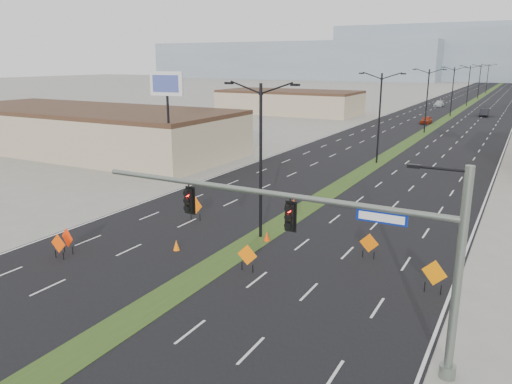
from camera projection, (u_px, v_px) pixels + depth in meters
The scene contains 29 objects.
ground at pixel (137, 316), 22.90m from camera, with size 600.00×600.00×0.00m, color gray.
road_surface at pixel (453, 114), 107.69m from camera, with size 25.00×400.00×0.02m, color black.
median_strip at pixel (453, 114), 107.69m from camera, with size 2.00×400.00×0.04m, color #293F16.
building_sw_near at pixel (87, 131), 63.94m from camera, with size 40.00×16.00×5.00m, color tan.
building_sw_far at pixel (289, 103), 109.25m from camera, with size 30.00×14.00×4.50m, color tan.
mesa_west at pixel (294, 61), 313.20m from camera, with size 180.00×50.00×22.00m, color gray.
mesa_backdrop at pixel (456, 52), 304.05m from camera, with size 140.00×50.00×32.00m, color gray.
signal_mast at pixel (333, 235), 19.39m from camera, with size 16.30×0.60×8.00m.
streetlight_0 at pixel (261, 157), 31.69m from camera, with size 5.15×0.24×10.02m.
streetlight_1 at pixel (379, 115), 55.43m from camera, with size 5.15×0.24×10.02m.
streetlight_2 at pixel (427, 99), 79.17m from camera, with size 5.15×0.24×10.02m.
streetlight_3 at pixel (453, 90), 102.91m from camera, with size 5.15×0.24×10.02m.
streetlight_4 at pixel (469, 84), 126.65m from camera, with size 5.15×0.24×10.02m.
streetlight_5 at pixel (480, 80), 150.39m from camera, with size 5.15×0.24×10.02m.
streetlight_6 at pixel (487, 78), 174.13m from camera, with size 5.15×0.24×10.02m.
car_left at pixel (426, 120), 91.90m from camera, with size 1.60×3.97×1.35m, color #9B2A10.
car_mid at pixel (484, 113), 103.64m from camera, with size 1.71×4.90×1.61m, color black.
car_far at pixel (439, 104), 125.84m from camera, with size 1.94×4.78×1.39m, color #B7BDC1.
construction_sign_0 at pixel (58, 245), 29.22m from camera, with size 1.15×0.05×1.53m.
construction_sign_1 at pixel (67, 239), 30.05m from camera, with size 1.20×0.29×1.62m.
construction_sign_2 at pixel (195, 206), 36.30m from camera, with size 1.35×0.25×1.82m.
construction_sign_3 at pixel (247, 256), 27.44m from camera, with size 1.19×0.11×1.58m.
construction_sign_4 at pixel (369, 244), 29.29m from camera, with size 1.16×0.08×1.55m.
construction_sign_5 at pixel (434, 274), 24.80m from camera, with size 1.30×0.42×1.79m.
cone_0 at pixel (176, 245), 30.67m from camera, with size 0.40×0.40×0.67m, color orange.
cone_1 at pixel (267, 236), 32.21m from camera, with size 0.40×0.40×0.67m, color #FD3B05.
cone_2 at pixel (367, 216), 36.46m from camera, with size 0.39×0.39×0.65m, color #D53A04.
cone_3 at pixel (294, 202), 39.99m from camera, with size 0.41×0.41×0.68m, color #F33A05.
pole_sign_west at pixel (167, 91), 47.19m from camera, with size 3.39×0.91×10.35m.
Camera 1 is at (14.72, -15.51, 11.36)m, focal length 35.00 mm.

